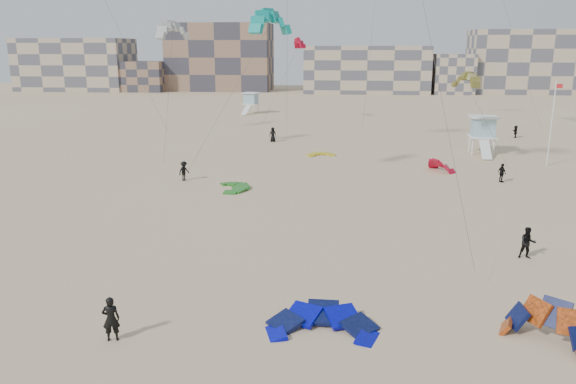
# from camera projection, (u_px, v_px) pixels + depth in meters

# --- Properties ---
(ground) EXTENTS (320.00, 320.00, 0.00)m
(ground) POSITION_uv_depth(u_px,v_px,m) (227.00, 311.00, 25.16)
(ground) COLOR #CBAE88
(ground) RESTS_ON ground
(kite_ground_blue) EXTENTS (4.64, 4.89, 2.64)m
(kite_ground_blue) POSITION_uv_depth(u_px,v_px,m) (322.00, 331.00, 23.36)
(kite_ground_blue) COLOR #0007C7
(kite_ground_blue) RESTS_ON ground
(kite_ground_orange) EXTENTS (5.40, 5.37, 3.79)m
(kite_ground_orange) POSITION_uv_depth(u_px,v_px,m) (547.00, 342.00, 22.47)
(kite_ground_orange) COLOR #F65519
(kite_ground_orange) RESTS_ON ground
(kite_ground_green) EXTENTS (4.68, 4.52, 0.78)m
(kite_ground_green) POSITION_uv_depth(u_px,v_px,m) (233.00, 189.00, 47.07)
(kite_ground_green) COLOR #117D1D
(kite_ground_green) RESTS_ON ground
(kite_ground_red_far) EXTENTS (4.31, 4.28, 3.20)m
(kite_ground_red_far) POSITION_uv_depth(u_px,v_px,m) (441.00, 171.00, 53.83)
(kite_ground_red_far) COLOR #B3091D
(kite_ground_red_far) RESTS_ON ground
(kite_ground_yellow) EXTENTS (3.48, 3.59, 0.54)m
(kite_ground_yellow) POSITION_uv_depth(u_px,v_px,m) (321.00, 155.00, 61.63)
(kite_ground_yellow) COLOR gold
(kite_ground_yellow) RESTS_ON ground
(kitesurfer_main) EXTENTS (0.78, 0.62, 1.89)m
(kitesurfer_main) POSITION_uv_depth(u_px,v_px,m) (111.00, 319.00, 22.40)
(kitesurfer_main) COLOR black
(kitesurfer_main) RESTS_ON ground
(kitesurfer_b) EXTENTS (0.91, 0.72, 1.81)m
(kitesurfer_b) POSITION_uv_depth(u_px,v_px,m) (528.00, 243.00, 31.23)
(kitesurfer_b) COLOR black
(kitesurfer_b) RESTS_ON ground
(kitesurfer_c) EXTENTS (1.16, 1.29, 1.74)m
(kitesurfer_c) POSITION_uv_depth(u_px,v_px,m) (184.00, 171.00, 49.70)
(kitesurfer_c) COLOR black
(kitesurfer_c) RESTS_ON ground
(kitesurfer_d) EXTENTS (0.78, 1.06, 1.67)m
(kitesurfer_d) POSITION_uv_depth(u_px,v_px,m) (502.00, 173.00, 49.10)
(kitesurfer_d) COLOR black
(kitesurfer_d) RESTS_ON ground
(kitesurfer_e) EXTENTS (0.93, 0.63, 1.84)m
(kitesurfer_e) POSITION_uv_depth(u_px,v_px,m) (273.00, 135.00, 70.36)
(kitesurfer_e) COLOR black
(kitesurfer_e) RESTS_ON ground
(kitesurfer_f) EXTENTS (0.53, 1.51, 1.61)m
(kitesurfer_f) POSITION_uv_depth(u_px,v_px,m) (516.00, 132.00, 73.67)
(kitesurfer_f) COLOR black
(kitesurfer_f) RESTS_ON ground
(kite_fly_teal_a) EXTENTS (10.05, 5.42, 13.86)m
(kite_fly_teal_a) POSITION_uv_depth(u_px,v_px,m) (270.00, 24.00, 45.96)
(kite_fly_teal_a) COLOR #04A392
(kite_fly_teal_a) RESTS_ON ground
(kite_fly_grey) EXTENTS (5.25, 14.22, 13.62)m
(kite_fly_grey) POSITION_uv_depth(u_px,v_px,m) (173.00, 32.00, 60.59)
(kite_fly_grey) COLOR #B9B9B9
(kite_fly_grey) RESTS_ON ground
(kite_fly_olive) EXTENTS (5.15, 8.11, 8.54)m
(kite_fly_olive) POSITION_uv_depth(u_px,v_px,m) (466.00, 81.00, 54.97)
(kite_fly_olive) COLOR brown
(kite_fly_olive) RESTS_ON ground
(kite_fly_red) EXTENTS (6.41, 12.42, 12.28)m
(kite_fly_red) POSITION_uv_depth(u_px,v_px,m) (299.00, 44.00, 86.24)
(kite_fly_red) COLOR #B3091D
(kite_fly_red) RESTS_ON ground
(lifeguard_tower_near) EXTENTS (3.13, 5.79, 4.18)m
(lifeguard_tower_near) POSITION_uv_depth(u_px,v_px,m) (482.00, 135.00, 62.22)
(lifeguard_tower_near) COLOR white
(lifeguard_tower_near) RESTS_ON ground
(lifeguard_tower_far) EXTENTS (3.13, 5.37, 3.72)m
(lifeguard_tower_far) POSITION_uv_depth(u_px,v_px,m) (251.00, 103.00, 100.98)
(lifeguard_tower_far) COLOR white
(lifeguard_tower_far) RESTS_ON ground
(flagpole) EXTENTS (0.68, 0.11, 8.41)m
(flagpole) POSITION_uv_depth(u_px,v_px,m) (552.00, 122.00, 55.03)
(flagpole) COLOR white
(flagpole) RESTS_ON ground
(condo_west_a) EXTENTS (30.00, 15.00, 14.00)m
(condo_west_a) POSITION_uv_depth(u_px,v_px,m) (76.00, 65.00, 155.67)
(condo_west_a) COLOR tan
(condo_west_a) RESTS_ON ground
(condo_west_b) EXTENTS (28.00, 14.00, 18.00)m
(condo_west_b) POSITION_uv_depth(u_px,v_px,m) (220.00, 57.00, 155.02)
(condo_west_b) COLOR #886852
(condo_west_b) RESTS_ON ground
(condo_mid) EXTENTS (32.00, 16.00, 12.00)m
(condo_mid) POSITION_uv_depth(u_px,v_px,m) (366.00, 69.00, 147.90)
(condo_mid) COLOR tan
(condo_mid) RESTS_ON ground
(condo_east) EXTENTS (26.00, 14.00, 16.00)m
(condo_east) POSITION_uv_depth(u_px,v_px,m) (522.00, 62.00, 145.33)
(condo_east) COLOR tan
(condo_east) RESTS_ON ground
(condo_fill_left) EXTENTS (12.00, 10.00, 8.00)m
(condo_fill_left) POSITION_uv_depth(u_px,v_px,m) (144.00, 76.00, 152.48)
(condo_fill_left) COLOR #886852
(condo_fill_left) RESTS_ON ground
(condo_fill_right) EXTENTS (10.00, 10.00, 10.00)m
(condo_fill_right) POSITION_uv_depth(u_px,v_px,m) (453.00, 74.00, 144.02)
(condo_fill_right) COLOR tan
(condo_fill_right) RESTS_ON ground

